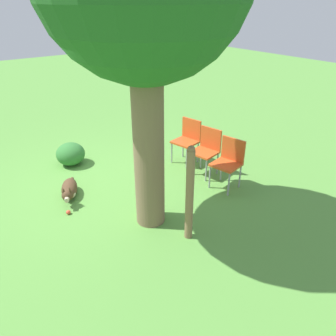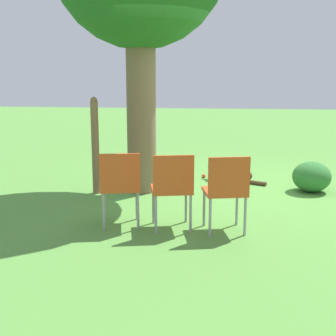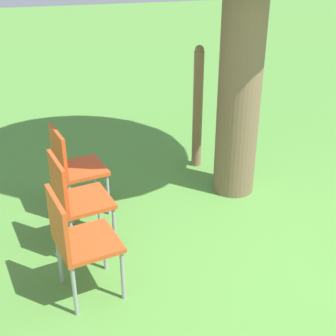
% 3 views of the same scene
% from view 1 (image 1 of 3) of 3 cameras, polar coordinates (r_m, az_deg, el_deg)
% --- Properties ---
extents(ground_plane, '(30.00, 30.00, 0.00)m').
position_cam_1_polar(ground_plane, '(5.72, -10.50, -4.08)').
color(ground_plane, '#56933D').
extents(dog, '(0.51, 0.92, 0.34)m').
position_cam_1_polar(dog, '(5.66, -16.83, -3.67)').
color(dog, '#513823').
rests_on(dog, ground_plane).
extents(fence_post, '(0.11, 0.11, 1.38)m').
position_cam_1_polar(fence_post, '(4.26, 3.80, -4.54)').
color(fence_post, '#846647').
rests_on(fence_post, ground_plane).
extents(red_chair_0, '(0.50, 0.52, 0.87)m').
position_cam_1_polar(red_chair_0, '(6.46, 3.45, 5.29)').
color(red_chair_0, '#D14C1E').
rests_on(red_chair_0, ground_plane).
extents(red_chair_1, '(0.50, 0.52, 0.87)m').
position_cam_1_polar(red_chair_1, '(6.04, 6.76, 3.49)').
color(red_chair_1, '#D14C1E').
rests_on(red_chair_1, ground_plane).
extents(red_chair_2, '(0.50, 0.52, 0.87)m').
position_cam_1_polar(red_chair_2, '(5.65, 10.53, 1.42)').
color(red_chair_2, '#D14C1E').
rests_on(red_chair_2, ground_plane).
extents(tennis_ball, '(0.07, 0.07, 0.07)m').
position_cam_1_polar(tennis_ball, '(5.29, -16.97, -7.37)').
color(tennis_ball, '#E54C33').
rests_on(tennis_ball, ground_plane).
extents(low_shrub, '(0.56, 0.56, 0.44)m').
position_cam_1_polar(low_shrub, '(6.72, -16.61, 2.36)').
color(low_shrub, '#337533').
rests_on(low_shrub, ground_plane).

